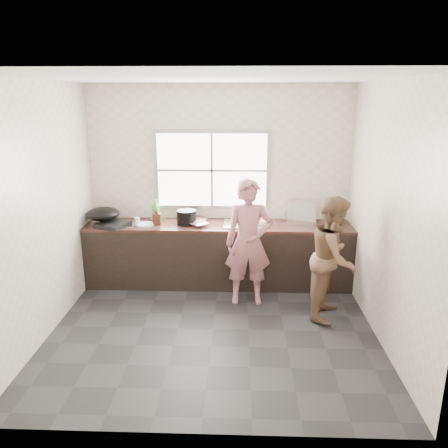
{
  "coord_description": "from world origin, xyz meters",
  "views": [
    {
      "loc": [
        0.28,
        -4.39,
        2.52
      ],
      "look_at": [
        0.1,
        0.65,
        1.05
      ],
      "focal_mm": 35.0,
      "sensor_mm": 36.0,
      "label": 1
    }
  ],
  "objects_px": {
    "black_pot": "(187,217)",
    "wok": "(103,214)",
    "bottle_brown_short": "(182,217)",
    "bowl_mince": "(198,223)",
    "plate_food": "(145,224)",
    "burner": "(113,225)",
    "woman": "(248,246)",
    "dish_rack": "(302,213)",
    "glass_jar": "(137,221)",
    "bowl_crabs": "(261,223)",
    "bottle_green": "(156,210)",
    "person_side": "(334,258)",
    "bottle_brown_tall": "(157,217)",
    "pot_lid_right": "(158,219)",
    "bowl_held": "(243,226)",
    "pot_lid_left": "(130,225)",
    "cutting_board": "(193,220)"
  },
  "relations": [
    {
      "from": "bowl_held",
      "to": "wok",
      "type": "bearing_deg",
      "value": 176.19
    },
    {
      "from": "dish_rack",
      "to": "glass_jar",
      "type": "bearing_deg",
      "value": -165.61
    },
    {
      "from": "bottle_brown_short",
      "to": "bowl_mince",
      "type": "bearing_deg",
      "value": -21.21
    },
    {
      "from": "plate_food",
      "to": "pot_lid_right",
      "type": "relative_size",
      "value": 1.09
    },
    {
      "from": "bottle_green",
      "to": "glass_jar",
      "type": "xyz_separation_m",
      "value": [
        -0.21,
        -0.26,
        -0.1
      ]
    },
    {
      "from": "person_side",
      "to": "burner",
      "type": "distance_m",
      "value": 2.88
    },
    {
      "from": "pot_lid_left",
      "to": "wok",
      "type": "bearing_deg",
      "value": 173.13
    },
    {
      "from": "plate_food",
      "to": "wok",
      "type": "xyz_separation_m",
      "value": [
        -0.57,
        0.03,
        0.13
      ]
    },
    {
      "from": "black_pot",
      "to": "glass_jar",
      "type": "xyz_separation_m",
      "value": [
        -0.66,
        -0.07,
        -0.04
      ]
    },
    {
      "from": "black_pot",
      "to": "bottle_brown_tall",
      "type": "distance_m",
      "value": 0.41
    },
    {
      "from": "bowl_mince",
      "to": "plate_food",
      "type": "bearing_deg",
      "value": -178.71
    },
    {
      "from": "bottle_brown_short",
      "to": "black_pot",
      "type": "bearing_deg",
      "value": -26.83
    },
    {
      "from": "black_pot",
      "to": "burner",
      "type": "distance_m",
      "value": 0.98
    },
    {
      "from": "black_pot",
      "to": "pot_lid_left",
      "type": "height_order",
      "value": "black_pot"
    },
    {
      "from": "bowl_mince",
      "to": "burner",
      "type": "xyz_separation_m",
      "value": [
        -1.12,
        -0.1,
        0.0
      ]
    },
    {
      "from": "bottle_brown_tall",
      "to": "burner",
      "type": "distance_m",
      "value": 0.58
    },
    {
      "from": "woman",
      "to": "bottle_green",
      "type": "relative_size",
      "value": 4.91
    },
    {
      "from": "bowl_mince",
      "to": "glass_jar",
      "type": "relative_size",
      "value": 2.02
    },
    {
      "from": "pot_lid_left",
      "to": "cutting_board",
      "type": "bearing_deg",
      "value": 14.25
    },
    {
      "from": "bowl_crabs",
      "to": "bottle_brown_tall",
      "type": "distance_m",
      "value": 1.41
    },
    {
      "from": "bowl_crabs",
      "to": "bottle_brown_short",
      "type": "bearing_deg",
      "value": 178.18
    },
    {
      "from": "plate_food",
      "to": "bottle_brown_short",
      "type": "bearing_deg",
      "value": 11.36
    },
    {
      "from": "woman",
      "to": "wok",
      "type": "bearing_deg",
      "value": 162.38
    },
    {
      "from": "bottle_brown_tall",
      "to": "wok",
      "type": "relative_size",
      "value": 0.47
    },
    {
      "from": "plate_food",
      "to": "burner",
      "type": "relative_size",
      "value": 0.67
    },
    {
      "from": "black_pot",
      "to": "wok",
      "type": "distance_m",
      "value": 1.13
    },
    {
      "from": "wok",
      "to": "pot_lid_left",
      "type": "xyz_separation_m",
      "value": [
        0.37,
        -0.04,
        -0.14
      ]
    },
    {
      "from": "wok",
      "to": "black_pot",
      "type": "bearing_deg",
      "value": 1.83
    },
    {
      "from": "bowl_crabs",
      "to": "glass_jar",
      "type": "xyz_separation_m",
      "value": [
        -1.67,
        -0.07,
        0.02
      ]
    },
    {
      "from": "bottle_brown_short",
      "to": "bowl_held",
      "type": "bearing_deg",
      "value": -13.28
    },
    {
      "from": "bowl_mince",
      "to": "wok",
      "type": "height_order",
      "value": "wok"
    },
    {
      "from": "woman",
      "to": "wok",
      "type": "relative_size",
      "value": 3.34
    },
    {
      "from": "cutting_board",
      "to": "dish_rack",
      "type": "relative_size",
      "value": 1.02
    },
    {
      "from": "person_side",
      "to": "bottle_brown_short",
      "type": "relative_size",
      "value": 8.7
    },
    {
      "from": "woman",
      "to": "pot_lid_right",
      "type": "xyz_separation_m",
      "value": [
        -1.26,
        0.79,
        0.13
      ]
    },
    {
      "from": "bottle_brown_short",
      "to": "dish_rack",
      "type": "xyz_separation_m",
      "value": [
        1.63,
        0.06,
        0.06
      ]
    },
    {
      "from": "bowl_crabs",
      "to": "glass_jar",
      "type": "bearing_deg",
      "value": -177.52
    },
    {
      "from": "wok",
      "to": "pot_lid_left",
      "type": "bearing_deg",
      "value": -6.87
    },
    {
      "from": "pot_lid_right",
      "to": "bowl_crabs",
      "type": "bearing_deg",
      "value": -9.5
    },
    {
      "from": "bottle_brown_tall",
      "to": "glass_jar",
      "type": "relative_size",
      "value": 1.99
    },
    {
      "from": "person_side",
      "to": "pot_lid_right",
      "type": "xyz_separation_m",
      "value": [
        -2.25,
        1.13,
        0.14
      ]
    },
    {
      "from": "bowl_held",
      "to": "wok",
      "type": "relative_size",
      "value": 0.45
    },
    {
      "from": "person_side",
      "to": "glass_jar",
      "type": "bearing_deg",
      "value": 94.96
    },
    {
      "from": "black_pot",
      "to": "dish_rack",
      "type": "distance_m",
      "value": 1.57
    },
    {
      "from": "woman",
      "to": "bowl_held",
      "type": "relative_size",
      "value": 7.41
    },
    {
      "from": "bowl_held",
      "to": "bowl_crabs",
      "type": "bearing_deg",
      "value": 32.69
    },
    {
      "from": "glass_jar",
      "to": "burner",
      "type": "relative_size",
      "value": 0.28
    },
    {
      "from": "person_side",
      "to": "bottle_brown_tall",
      "type": "height_order",
      "value": "person_side"
    },
    {
      "from": "plate_food",
      "to": "burner",
      "type": "distance_m",
      "value": 0.42
    },
    {
      "from": "bowl_crabs",
      "to": "burner",
      "type": "height_order",
      "value": "bowl_crabs"
    }
  ]
}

